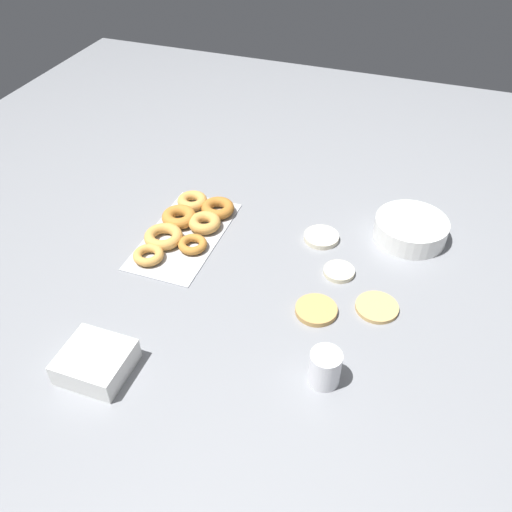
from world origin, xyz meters
The scene contains 9 objects.
ground_plane centered at (0.00, 0.00, 0.00)m, with size 3.00×3.00×0.00m, color gray.
pancake_0 centered at (-0.11, 0.10, 0.01)m, with size 0.08×0.08×0.01m, color beige.
pancake_1 centered at (0.05, 0.08, 0.01)m, with size 0.11×0.11×0.01m, color tan.
pancake_2 centered at (-0.01, 0.22, 0.01)m, with size 0.11×0.11×0.01m, color tan.
pancake_3 centered at (-0.24, 0.02, 0.01)m, with size 0.10×0.10×0.02m, color beige.
donut_tray centered at (-0.15, -0.37, 0.02)m, with size 0.40×0.21×0.04m.
batter_bowl centered at (-0.33, 0.26, 0.03)m, with size 0.21×0.21×0.06m.
container_stack centered at (0.39, -0.34, 0.03)m, with size 0.14×0.15×0.06m.
paper_cup centered at (0.24, 0.15, 0.04)m, with size 0.07×0.07×0.09m.
Camera 1 is at (0.98, 0.25, 0.99)m, focal length 38.00 mm.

